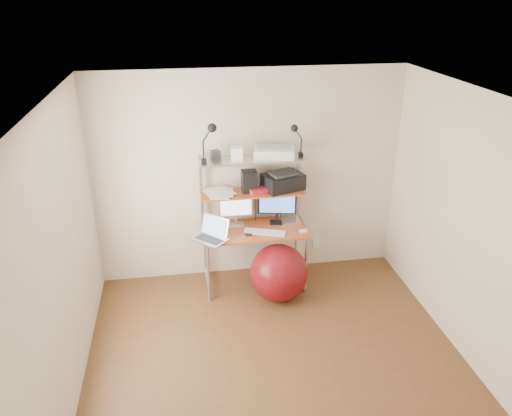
{
  "coord_description": "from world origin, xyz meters",
  "views": [
    {
      "loc": [
        -0.8,
        -3.62,
        3.31
      ],
      "look_at": [
        -0.03,
        1.15,
        1.13
      ],
      "focal_mm": 35.0,
      "sensor_mm": 36.0,
      "label": 1
    }
  ],
  "objects_px": {
    "monitor_black": "(277,205)",
    "monitor_silver": "(236,207)",
    "exercise_ball": "(279,273)",
    "laptop": "(212,235)",
    "printer": "(283,181)"
  },
  "relations": [
    {
      "from": "monitor_black",
      "to": "printer",
      "type": "relative_size",
      "value": 0.88
    },
    {
      "from": "laptop",
      "to": "exercise_ball",
      "type": "distance_m",
      "value": 0.87
    },
    {
      "from": "monitor_black",
      "to": "monitor_silver",
      "type": "bearing_deg",
      "value": -169.86
    },
    {
      "from": "monitor_black",
      "to": "exercise_ball",
      "type": "bearing_deg",
      "value": -86.21
    },
    {
      "from": "monitor_black",
      "to": "exercise_ball",
      "type": "height_order",
      "value": "monitor_black"
    },
    {
      "from": "laptop",
      "to": "printer",
      "type": "bearing_deg",
      "value": 65.03
    },
    {
      "from": "monitor_black",
      "to": "laptop",
      "type": "relative_size",
      "value": 0.99
    },
    {
      "from": "laptop",
      "to": "exercise_ball",
      "type": "xyz_separation_m",
      "value": [
        0.72,
        -0.16,
        -0.46
      ]
    },
    {
      "from": "laptop",
      "to": "printer",
      "type": "relative_size",
      "value": 0.89
    },
    {
      "from": "monitor_silver",
      "to": "printer",
      "type": "height_order",
      "value": "printer"
    },
    {
      "from": "monitor_black",
      "to": "printer",
      "type": "bearing_deg",
      "value": 27.08
    },
    {
      "from": "monitor_black",
      "to": "laptop",
      "type": "distance_m",
      "value": 0.85
    },
    {
      "from": "monitor_silver",
      "to": "exercise_ball",
      "type": "height_order",
      "value": "monitor_silver"
    },
    {
      "from": "monitor_silver",
      "to": "laptop",
      "type": "distance_m",
      "value": 0.47
    },
    {
      "from": "monitor_silver",
      "to": "exercise_ball",
      "type": "relative_size",
      "value": 0.67
    }
  ]
}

